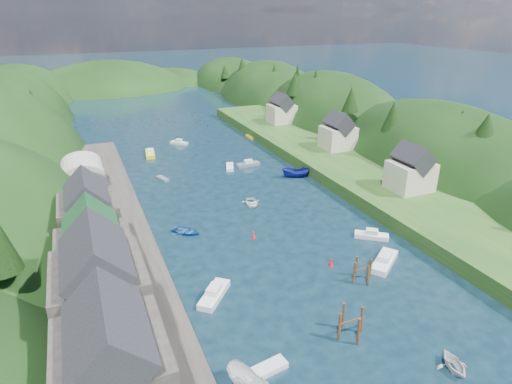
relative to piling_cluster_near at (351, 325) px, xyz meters
name	(u,v)px	position (x,y,z in m)	size (l,w,h in m)	color
ground	(215,172)	(2.46, 52.99, -1.33)	(600.00, 600.00, 0.00)	black
hillside_right	(330,148)	(47.46, 77.99, -8.75)	(36.00, 245.56, 48.00)	black
far_hills	(136,109)	(3.67, 177.00, -12.14)	(103.00, 68.00, 44.00)	black
hill_trees	(195,106)	(3.01, 68.94, 9.79)	(91.04, 151.39, 12.18)	black
quay_left	(114,262)	(-21.54, 22.99, -0.33)	(12.00, 110.00, 2.00)	#2D2B28
terrace_left_grass	(56,273)	(-28.54, 22.99, -0.08)	(12.00, 110.00, 2.50)	#234719
quayside_buildings	(100,283)	(-23.54, 9.38, 5.75)	(8.00, 35.84, 12.90)	#2D2B28
boat_sheds	(85,185)	(-23.54, 41.99, 3.94)	(7.00, 21.00, 7.50)	#2D2D30
terrace_right	(341,166)	(27.46, 42.99, -0.13)	(16.00, 120.00, 2.40)	#234719
right_bank_cottages	(334,134)	(30.46, 51.33, 4.51)	(9.00, 59.24, 8.41)	beige
piling_cluster_near	(351,325)	(0.00, 0.00, 0.00)	(3.36, 3.12, 3.80)	#382314
piling_cluster_far	(362,272)	(7.22, 7.89, -0.16)	(2.94, 2.77, 3.49)	#382314
channel_buoy_near	(331,263)	(5.43, 12.26, -0.86)	(0.70, 0.70, 1.10)	red
channel_buoy_far	(253,235)	(-1.21, 23.42, -0.86)	(0.70, 0.70, 1.10)	red
moored_boats	(265,224)	(1.82, 25.70, -0.71)	(34.63, 88.50, 2.21)	slate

